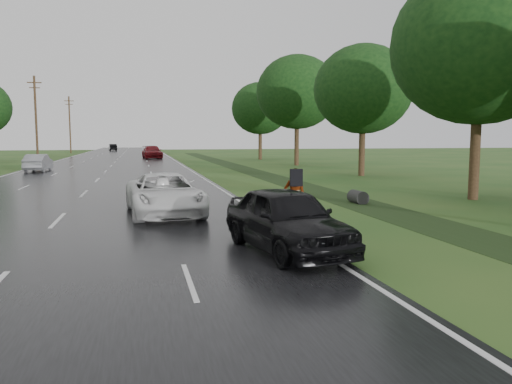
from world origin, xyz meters
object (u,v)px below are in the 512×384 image
Objects in this scene: dark_sedan at (287,219)px; silver_sedan at (38,163)px; pedestrian at (294,197)px; white_pickup at (164,194)px.

dark_sedan is 33.67m from silver_sedan.
pedestrian is 0.35× the size of white_pickup.
silver_sedan is at bearing 104.59° from white_pickup.
pedestrian is 0.40× the size of dark_sedan.
white_pickup reaches higher than silver_sedan.
pedestrian is 3.37m from dark_sedan.
white_pickup is at bearing 111.19° from silver_sedan.
dark_sedan reaches higher than white_pickup.
dark_sedan reaches higher than silver_sedan.
pedestrian reaches higher than silver_sedan.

